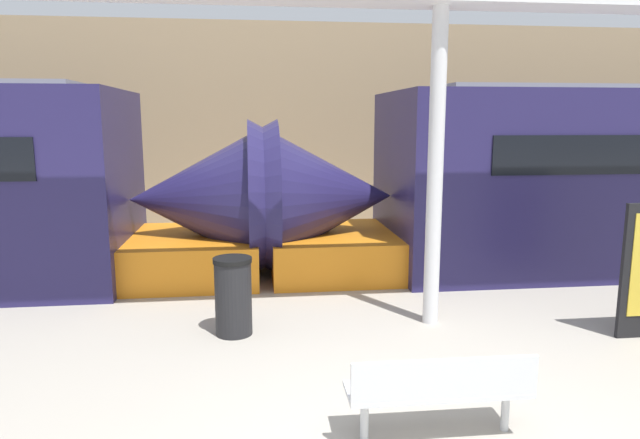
{
  "coord_description": "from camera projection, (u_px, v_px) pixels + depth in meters",
  "views": [
    {
      "loc": [
        -1.26,
        -3.59,
        2.62
      ],
      "look_at": [
        -0.43,
        3.33,
        1.4
      ],
      "focal_mm": 32.0,
      "sensor_mm": 36.0,
      "label": 1
    }
  ],
  "objects": [
    {
      "name": "support_column_near",
      "position": [
        435.0,
        171.0,
        7.14
      ],
      "size": [
        0.2,
        0.2,
        3.97
      ],
      "primitive_type": "cylinder",
      "color": "silver",
      "rests_on": "ground_plane"
    },
    {
      "name": "trash_bin",
      "position": [
        233.0,
        296.0,
        6.99
      ],
      "size": [
        0.47,
        0.47,
        0.97
      ],
      "color": "black",
      "rests_on": "ground_plane"
    },
    {
      "name": "bench_near",
      "position": [
        440.0,
        387.0,
        4.66
      ],
      "size": [
        1.53,
        0.46,
        0.76
      ],
      "rotation": [
        0.0,
        0.0,
        -0.01
      ],
      "color": "silver",
      "rests_on": "ground_plane"
    },
    {
      "name": "station_wall",
      "position": [
        300.0,
        125.0,
        14.42
      ],
      "size": [
        56.0,
        0.2,
        5.0
      ],
      "primitive_type": "cube",
      "color": "#9E8460",
      "rests_on": "ground_plane"
    }
  ]
}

